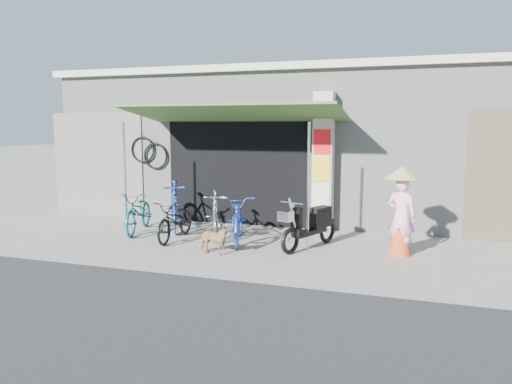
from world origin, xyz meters
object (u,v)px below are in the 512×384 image
(bike_teal, at_px, (139,212))
(bike_silver, at_px, (215,214))
(street_dog, at_px, (213,240))
(bike_black, at_px, (176,220))
(moped, at_px, (311,225))
(nun, at_px, (402,211))
(bike_navy, at_px, (239,218))
(bike_blue, at_px, (175,206))

(bike_teal, distance_m, bike_silver, 1.77)
(bike_teal, xyz_separation_m, street_dog, (2.28, -1.25, -0.18))
(bike_black, bearing_deg, bike_silver, 32.66)
(bike_black, relative_size, bike_silver, 0.97)
(bike_silver, height_order, moped, bike_silver)
(bike_black, bearing_deg, nun, -0.26)
(bike_teal, xyz_separation_m, bike_navy, (2.36, -0.16, 0.04))
(moped, relative_size, nun, 1.00)
(moped, height_order, nun, nun)
(bike_blue, bearing_deg, bike_silver, -47.25)
(bike_blue, bearing_deg, bike_black, -88.89)
(bike_teal, height_order, bike_blue, bike_blue)
(bike_navy, height_order, moped, bike_navy)
(bike_silver, relative_size, bike_navy, 0.86)
(nun, bearing_deg, moped, 16.42)
(bike_blue, relative_size, bike_black, 1.15)
(bike_black, bearing_deg, bike_teal, 156.08)
(bike_blue, relative_size, bike_silver, 1.11)
(bike_black, xyz_separation_m, bike_navy, (1.25, 0.26, 0.08))
(bike_blue, relative_size, bike_navy, 0.96)
(bike_black, bearing_deg, moped, 1.57)
(moped, bearing_deg, street_dog, -122.98)
(bike_black, relative_size, nun, 0.97)
(bike_silver, bearing_deg, street_dog, -91.48)
(bike_black, distance_m, nun, 4.37)
(bike_navy, bearing_deg, bike_silver, 141.00)
(bike_navy, bearing_deg, nun, -19.53)
(bike_silver, height_order, street_dog, bike_silver)
(bike_silver, xyz_separation_m, street_dog, (0.51, -1.31, -0.21))
(bike_teal, height_order, moped, moped)
(bike_black, bearing_deg, street_dog, -38.34)
(bike_silver, xyz_separation_m, nun, (3.68, -0.26, 0.32))
(bike_navy, bearing_deg, street_dog, -112.97)
(bike_teal, height_order, street_dog, bike_teal)
(nun, bearing_deg, bike_silver, 12.61)
(bike_teal, xyz_separation_m, bike_silver, (1.77, 0.06, 0.03))
(bike_navy, bearing_deg, bike_teal, 157.33)
(street_dog, bearing_deg, moped, -49.76)
(bike_black, xyz_separation_m, nun, (4.35, 0.21, 0.40))
(bike_teal, height_order, bike_navy, bike_navy)
(bike_black, bearing_deg, bike_blue, 115.23)
(bike_blue, distance_m, bike_black, 1.02)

